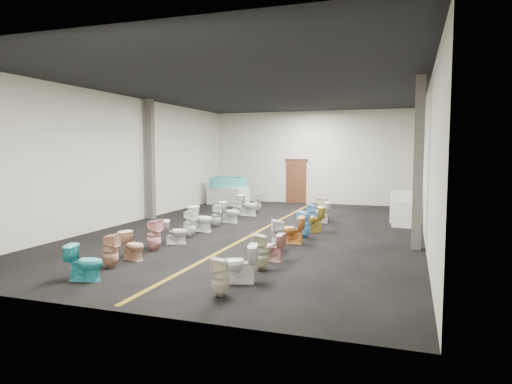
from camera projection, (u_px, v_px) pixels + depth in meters
floor at (262, 230)px, 14.93m from camera, size 16.00×16.00×0.00m
ceiling at (262, 90)px, 14.52m from camera, size 16.00×16.00×0.00m
wall_back at (313, 157)px, 22.26m from camera, size 10.00×0.00×10.00m
wall_front at (105, 172)px, 7.18m from camera, size 10.00×0.00×10.00m
wall_left at (129, 160)px, 16.33m from camera, size 0.00×16.00×16.00m
wall_right at (427, 162)px, 13.12m from camera, size 0.00×16.00×16.00m
aisle_stripe at (262, 230)px, 14.93m from camera, size 0.12×15.60×0.01m
back_door at (296, 182)px, 22.57m from camera, size 1.00×0.10×2.10m
door_frame at (296, 160)px, 22.49m from camera, size 1.15×0.08×0.10m
column_left at (151, 159)px, 17.19m from camera, size 0.25×0.25×4.50m
column_right at (418, 163)px, 11.78m from camera, size 0.25×0.25×4.50m
display_table at (228, 196)px, 21.83m from camera, size 2.06×1.35×0.84m
bathtub at (228, 182)px, 21.77m from camera, size 1.84×0.89×0.55m
appliance_crate_a at (404, 214)px, 15.49m from camera, size 0.82×0.82×0.86m
appliance_crate_b at (405, 207)px, 16.39m from camera, size 1.01×1.01×1.12m
appliance_crate_c at (405, 205)px, 17.92m from camera, size 0.86×0.86×0.87m
appliance_crate_d at (406, 202)px, 18.88m from camera, size 0.75×0.75×0.89m
toilet_left_0 at (85, 263)px, 9.05m from camera, size 0.79×0.57×0.73m
toilet_left_1 at (110, 251)px, 10.01m from camera, size 0.41×0.41×0.77m
toilet_left_2 at (133, 246)px, 10.79m from camera, size 0.73×0.53×0.67m
toilet_left_3 at (154, 235)px, 11.77m from camera, size 0.40×0.40×0.83m
toilet_left_4 at (176, 232)px, 12.64m from camera, size 0.76×0.62×0.67m
toilet_left_5 at (190, 223)px, 13.62m from camera, size 0.46×0.45×0.84m
toilet_left_6 at (202, 219)px, 14.57m from camera, size 0.85×0.56×0.82m
toilet_left_7 at (216, 216)px, 15.49m from camera, size 0.43×0.42×0.76m
toilet_left_8 at (230, 212)px, 16.38m from camera, size 0.78×0.50×0.75m
toilet_left_9 at (236, 210)px, 17.28m from camera, size 0.37×0.37×0.70m
toilet_left_10 at (248, 205)px, 18.13m from camera, size 0.86×0.54×0.84m
toilet_left_11 at (257, 202)px, 19.12m from camera, size 0.46×0.45×0.83m
toilet_right_0 at (221, 277)px, 8.07m from camera, size 0.37×0.37×0.70m
toilet_right_1 at (238, 264)px, 8.88m from camera, size 0.85×0.62×0.77m
toilet_right_2 at (262, 252)px, 9.84m from camera, size 0.43×0.43×0.81m
toilet_right_3 at (271, 247)px, 10.68m from camera, size 0.67×0.40×0.66m
toilet_right_4 at (279, 235)px, 11.74m from camera, size 0.49×0.49×0.82m
toilet_right_5 at (291, 230)px, 12.67m from camera, size 0.84×0.58×0.78m
toilet_right_6 at (305, 224)px, 13.54m from camera, size 0.47×0.47×0.80m
toilet_right_7 at (311, 219)px, 14.44m from camera, size 0.93×0.71×0.84m
toilet_right_8 at (313, 215)px, 15.33m from camera, size 0.41×0.40×0.81m
toilet_right_9 at (319, 212)px, 16.30m from camera, size 0.85×0.65×0.77m
toilet_right_10 at (323, 208)px, 17.18m from camera, size 0.51×0.50×0.86m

